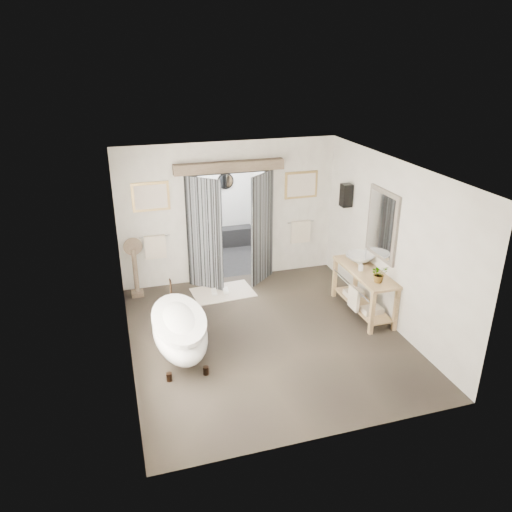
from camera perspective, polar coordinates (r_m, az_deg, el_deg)
The scene contains 13 objects.
ground_plane at distance 8.66m, azimuth 1.16°, elevation -9.14°, with size 5.00×5.00×0.00m, color #433A2F.
room_shell at distance 7.72m, azimuth 1.29°, elevation 2.15°, with size 4.52×5.02×2.91m.
shower_room at distance 11.80m, azimuth -4.77°, elevation 4.57°, with size 2.22×2.01×2.51m.
back_wall_dressing at distance 10.04m, azimuth -2.83°, elevation 5.28°, with size 3.82×0.68×2.52m.
clawfoot_tub at distance 8.06m, azimuth -8.74°, elevation -8.31°, with size 0.84×1.88×0.92m.
vanity at distance 9.35m, azimuth 12.13°, elevation -3.59°, with size 0.57×1.60×0.85m.
pedestal_mirror at distance 10.04m, azimuth -13.62°, elevation -1.70°, with size 0.36×0.23×1.22m.
rug at distance 10.10m, azimuth -3.79°, elevation -4.16°, with size 1.20×0.80×0.01m, color beige.
slippers at distance 10.08m, azimuth -4.13°, elevation -4.03°, with size 0.36×0.27×0.05m.
basin at distance 9.47m, azimuth 11.80°, elevation -0.32°, with size 0.53×0.53×0.18m, color white.
plant at distance 8.77m, azimuth 13.90°, elevation -1.97°, with size 0.28×0.24×0.31m, color gray.
soap_bottle_a at distance 9.17m, azimuth 11.90°, elevation -1.14°, with size 0.08×0.08×0.17m, color gray.
soap_bottle_b at distance 9.70m, azimuth 10.56°, elevation 0.27°, with size 0.12×0.12×0.15m, color gray.
Camera 1 is at (-2.28, -6.99, 4.57)m, focal length 35.00 mm.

